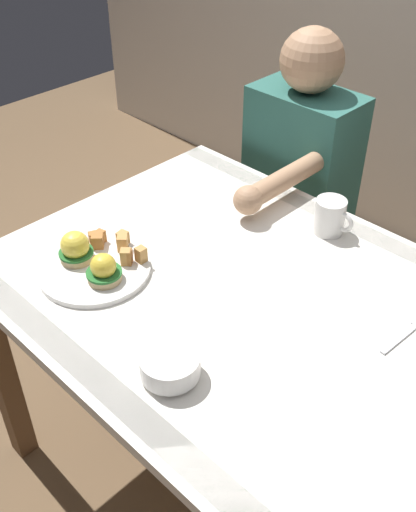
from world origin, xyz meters
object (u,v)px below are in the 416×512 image
Objects in this scene: eggs_benedict_plate at (93,263)px; fork at (407,333)px; fruit_bowl at (170,366)px; coffee_mug at (331,216)px; dining_table at (245,326)px; diner_person at (295,183)px.

eggs_benedict_plate reaches higher than fork.
eggs_benedict_plate is 2.25× the size of fruit_bowl.
dining_table is at bearing -88.30° from coffee_mug.
eggs_benedict_plate is 0.39m from fruit_bowl.
fork is at bearing 57.87° from fruit_bowl.
fruit_bowl is (0.06, -0.29, 0.14)m from dining_table.
fork is at bearing -29.66° from coffee_mug.
fruit_bowl is (0.38, -0.09, 0.00)m from eggs_benedict_plate.
coffee_mug reaches higher than fork.
fruit_bowl is at bearing -66.98° from diner_person.
fruit_bowl is 1.08× the size of coffee_mug.
diner_person is at bearing 113.02° from fruit_bowl.
diner_person is at bearing 139.33° from coffee_mug.
dining_table is 7.70× the size of fork.
eggs_benedict_plate is at bearing 165.83° from fruit_bowl.
coffee_mug is 0.10× the size of diner_person.
eggs_benedict_plate is at bearing -89.74° from diner_person.
fruit_bowl is 0.63m from coffee_mug.
coffee_mug reaches higher than eggs_benedict_plate.
coffee_mug is (0.31, 0.53, 0.03)m from eggs_benedict_plate.
coffee_mug is (-0.01, 0.34, 0.16)m from dining_table.
coffee_mug is (-0.07, 0.63, 0.02)m from fruit_bowl.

